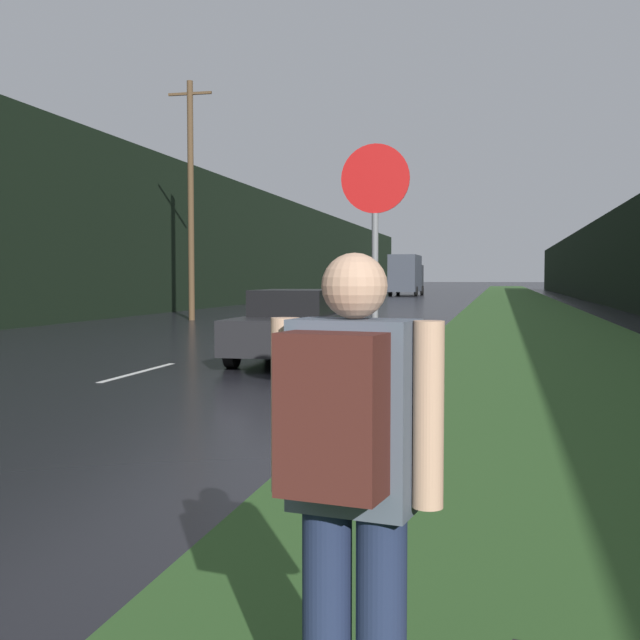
{
  "coord_description": "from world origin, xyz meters",
  "views": [
    {
      "loc": [
        6.38,
        1.15,
        1.72
      ],
      "look_at": [
        3.07,
        15.85,
        0.92
      ],
      "focal_mm": 45.0,
      "sensor_mm": 36.0,
      "label": 1
    }
  ],
  "objects_px": {
    "hitchhiker_with_backpack": "(350,478)",
    "car_passing_near": "(293,326)",
    "delivery_truck": "(406,275)",
    "stop_sign": "(375,257)"
  },
  "relations": [
    {
      "from": "hitchhiker_with_backpack",
      "to": "car_passing_near",
      "type": "xyz_separation_m",
      "value": [
        -3.64,
        13.18,
        -0.31
      ]
    },
    {
      "from": "hitchhiker_with_backpack",
      "to": "car_passing_near",
      "type": "relative_size",
      "value": 0.41
    },
    {
      "from": "hitchhiker_with_backpack",
      "to": "delivery_truck",
      "type": "relative_size",
      "value": 0.2
    },
    {
      "from": "hitchhiker_with_backpack",
      "to": "car_passing_near",
      "type": "bearing_deg",
      "value": 115.5
    },
    {
      "from": "car_passing_near",
      "to": "hitchhiker_with_backpack",
      "type": "bearing_deg",
      "value": 105.45
    },
    {
      "from": "hitchhiker_with_backpack",
      "to": "car_passing_near",
      "type": "height_order",
      "value": "hitchhiker_with_backpack"
    },
    {
      "from": "car_passing_near",
      "to": "delivery_truck",
      "type": "bearing_deg",
      "value": -85.68
    },
    {
      "from": "car_passing_near",
      "to": "delivery_truck",
      "type": "relative_size",
      "value": 0.5
    },
    {
      "from": "stop_sign",
      "to": "car_passing_near",
      "type": "bearing_deg",
      "value": 110.82
    },
    {
      "from": "hitchhiker_with_backpack",
      "to": "delivery_truck",
      "type": "xyz_separation_m",
      "value": [
        -8.14,
        72.68,
        0.94
      ]
    }
  ]
}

